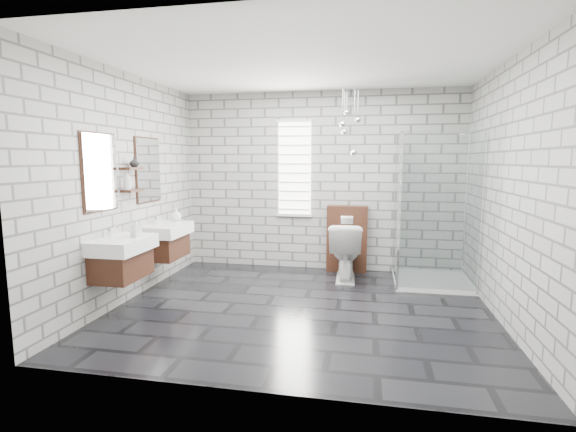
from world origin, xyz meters
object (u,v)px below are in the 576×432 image
(vanity_right, at_px, (163,231))
(cistern_panel, at_px, (347,239))
(shower_enclosure, at_px, (426,248))
(vanity_left, at_px, (119,246))
(toilet, at_px, (345,251))

(vanity_right, height_order, cistern_panel, vanity_right)
(shower_enclosure, bearing_deg, vanity_left, -152.90)
(cistern_panel, bearing_deg, vanity_left, -135.83)
(shower_enclosure, bearing_deg, toilet, 175.59)
(vanity_right, distance_m, shower_enclosure, 3.50)
(vanity_left, relative_size, shower_enclosure, 0.77)
(vanity_left, xyz_separation_m, cistern_panel, (2.33, 2.26, -0.26))
(cistern_panel, bearing_deg, vanity_right, -151.40)
(cistern_panel, xyz_separation_m, toilet, (0.00, -0.43, -0.10))
(vanity_left, distance_m, shower_enclosure, 3.84)
(vanity_right, bearing_deg, cistern_panel, 28.60)
(vanity_left, bearing_deg, shower_enclosure, 27.10)
(shower_enclosure, bearing_deg, vanity_right, -167.55)
(vanity_right, relative_size, shower_enclosure, 0.77)
(toilet, bearing_deg, vanity_left, 35.95)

